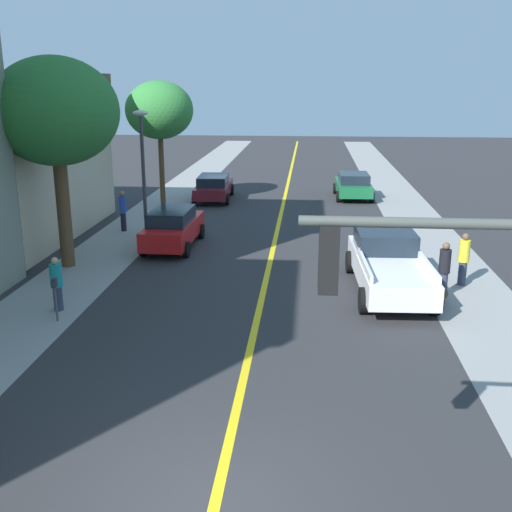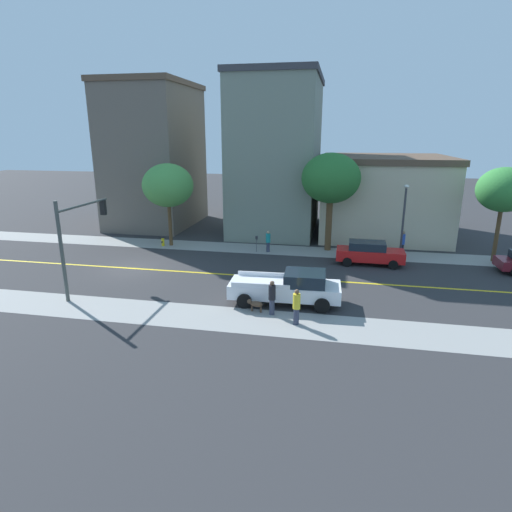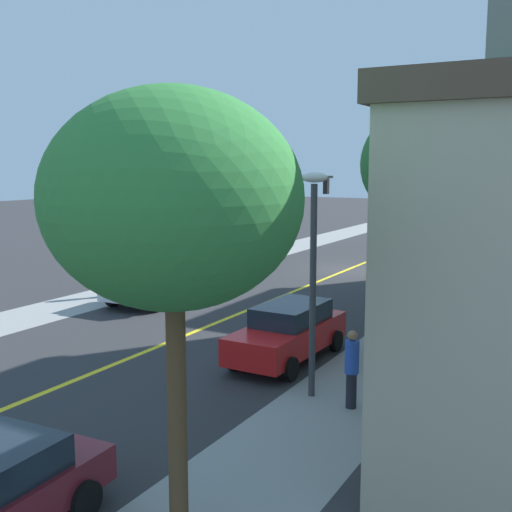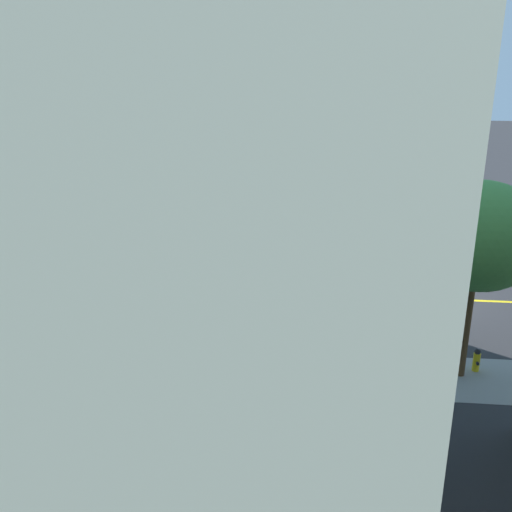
{
  "view_description": "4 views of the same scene",
  "coord_description": "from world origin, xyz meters",
  "views": [
    {
      "loc": [
        1.42,
        -8.44,
        6.69
      ],
      "look_at": [
        0.06,
        7.17,
        2.22
      ],
      "focal_mm": 43.21,
      "sensor_mm": 36.0,
      "label": 1
    },
    {
      "loc": [
        25.53,
        13.72,
        8.91
      ],
      "look_at": [
        0.7,
        8.82,
        1.58
      ],
      "focal_mm": 29.7,
      "sensor_mm": 36.0,
      "label": 2
    },
    {
      "loc": [
        -11.91,
        31.99,
        5.65
      ],
      "look_at": [
        0.26,
        9.96,
        1.98
      ],
      "focal_mm": 44.14,
      "sensor_mm": 36.0,
      "label": 3
    },
    {
      "loc": [
        -24.67,
        5.34,
        10.47
      ],
      "look_at": [
        -2.14,
        7.62,
        2.49
      ],
      "focal_mm": 41.57,
      "sensor_mm": 36.0,
      "label": 4
    }
  ],
  "objects": [
    {
      "name": "ground_plane",
      "position": [
        0.0,
        0.0,
        0.0
      ],
      "size": [
        140.0,
        140.0,
        0.0
      ],
      "primitive_type": "plane",
      "color": "#2D2D30"
    },
    {
      "name": "sidewalk_left",
      "position": [
        -6.73,
        0.0,
        0.0
      ],
      "size": [
        2.92,
        126.0,
        0.01
      ],
      "primitive_type": "cube",
      "color": "gray",
      "rests_on": "ground"
    },
    {
      "name": "sidewalk_right",
      "position": [
        6.73,
        0.0,
        0.0
      ],
      "size": [
        2.92,
        126.0,
        0.01
      ],
      "primitive_type": "cube",
      "color": "gray",
      "rests_on": "ground"
    },
    {
      "name": "road_centerline_stripe",
      "position": [
        0.0,
        0.0,
        0.0
      ],
      "size": [
        0.2,
        126.0,
        0.0
      ],
      "primitive_type": "cube",
      "color": "yellow",
      "rests_on": "ground"
    },
    {
      "name": "pale_office_building",
      "position": [
        -14.48,
        7.85,
        7.01
      ],
      "size": [
        12.29,
        7.65,
        14.0
      ],
      "rotation": [
        0.0,
        0.0,
        -1.57
      ],
      "color": "gray",
      "rests_on": "ground"
    },
    {
      "name": "street_tree_right_corner",
      "position": [
        -7.52,
        13.02,
        5.61
      ],
      "size": [
        4.48,
        4.48,
        7.56
      ],
      "color": "brown",
      "rests_on": "ground"
    },
    {
      "name": "street_tree_left_far",
      "position": [
        -6.45,
        0.23,
        4.93
      ],
      "size": [
        4.06,
        4.06,
        6.67
      ],
      "color": "brown",
      "rests_on": "ground"
    },
    {
      "name": "fire_hydrant",
      "position": [
        -6.13,
        -0.35,
        0.42
      ],
      "size": [
        0.44,
        0.24,
        0.84
      ],
      "color": "yellow",
      "rests_on": "ground"
    },
    {
      "name": "parking_meter",
      "position": [
        -5.74,
        7.6,
        0.86
      ],
      "size": [
        0.12,
        0.18,
        1.29
      ],
      "color": "#4C4C51",
      "rests_on": "ground"
    },
    {
      "name": "traffic_light_mast",
      "position": [
        4.54,
        -0.72,
        3.68
      ],
      "size": [
        4.95,
        0.32,
        5.56
      ],
      "rotation": [
        0.0,
        0.0,
        3.14
      ],
      "color": "#474C47",
      "rests_on": "ground"
    },
    {
      "name": "red_sedan_left_curb",
      "position": [
        -4.16,
        16.0,
        0.85
      ],
      "size": [
        2.03,
        4.68,
        1.64
      ],
      "rotation": [
        0.0,
        0.0,
        1.55
      ],
      "color": "red",
      "rests_on": "ground"
    },
    {
      "name": "white_pickup_truck",
      "position": [
        4.08,
        11.29,
        0.91
      ],
      "size": [
        2.55,
        6.06,
        1.82
      ],
      "rotation": [
        0.0,
        0.0,
        1.61
      ],
      "color": "silver",
      "rests_on": "ground"
    },
    {
      "name": "pedestrian_teal_shirt",
      "position": [
        -6.04,
        8.45,
        0.88
      ],
      "size": [
        0.36,
        0.36,
        1.67
      ],
      "rotation": [
        0.0,
        0.0,
        5.7
      ],
      "color": "#33384C",
      "rests_on": "ground"
    },
    {
      "name": "pedestrian_black_shirt",
      "position": [
        5.76,
        10.65,
        0.96
      ],
      "size": [
        0.36,
        0.36,
        1.82
      ],
      "rotation": [
        0.0,
        0.0,
        0.85
      ],
      "color": "#33384C",
      "rests_on": "ground"
    },
    {
      "name": "pedestrian_yellow_shirt",
      "position": [
        6.67,
        11.98,
        0.95
      ],
      "size": [
        0.37,
        0.37,
        1.8
      ],
      "rotation": [
        0.0,
        0.0,
        5.72
      ],
      "color": "#33384C",
      "rests_on": "ground"
    },
    {
      "name": "small_dog",
      "position": [
        5.58,
        9.74,
        0.43
      ],
      "size": [
        0.4,
        0.87,
        0.65
      ],
      "rotation": [
        0.0,
        0.0,
        4.57
      ],
      "color": "#4C3828",
      "rests_on": "ground"
    }
  ]
}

